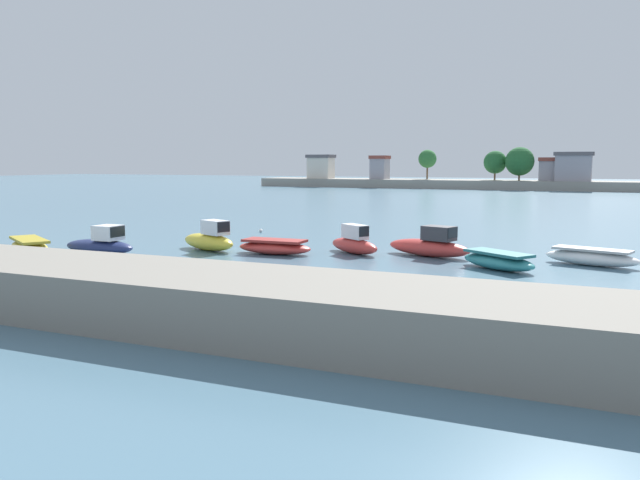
{
  "coord_description": "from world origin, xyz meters",
  "views": [
    {
      "loc": [
        19.08,
        -24.29,
        5.39
      ],
      "look_at": [
        3.63,
        10.74,
        0.72
      ],
      "focal_mm": 35.96,
      "sensor_mm": 36.0,
      "label": 1
    }
  ],
  "objects_px": {
    "moored_boat_4": "(354,243)",
    "mooring_buoy_2": "(321,278)",
    "moored_boat_0": "(29,246)",
    "mooring_buoy_3": "(261,231)",
    "moored_boat_2": "(209,240)",
    "moored_boat_6": "(498,261)",
    "moored_boat_3": "(275,247)",
    "moored_boat_5": "(430,245)",
    "moored_boat_1": "(101,244)",
    "moored_boat_7": "(592,257)"
  },
  "relations": [
    {
      "from": "moored_boat_1",
      "to": "mooring_buoy_2",
      "type": "xyz_separation_m",
      "value": [
        15.35,
        -2.71,
        -0.42
      ]
    },
    {
      "from": "moored_boat_7",
      "to": "moored_boat_6",
      "type": "bearing_deg",
      "value": -126.69
    },
    {
      "from": "moored_boat_5",
      "to": "moored_boat_6",
      "type": "relative_size",
      "value": 1.21
    },
    {
      "from": "moored_boat_3",
      "to": "moored_boat_5",
      "type": "bearing_deg",
      "value": 16.17
    },
    {
      "from": "moored_boat_1",
      "to": "moored_boat_5",
      "type": "relative_size",
      "value": 0.85
    },
    {
      "from": "mooring_buoy_3",
      "to": "moored_boat_6",
      "type": "bearing_deg",
      "value": -27.73
    },
    {
      "from": "moored_boat_0",
      "to": "mooring_buoy_3",
      "type": "height_order",
      "value": "moored_boat_0"
    },
    {
      "from": "moored_boat_5",
      "to": "moored_boat_0",
      "type": "bearing_deg",
      "value": -141.17
    },
    {
      "from": "moored_boat_5",
      "to": "moored_boat_6",
      "type": "bearing_deg",
      "value": -17.35
    },
    {
      "from": "moored_boat_0",
      "to": "moored_boat_2",
      "type": "xyz_separation_m",
      "value": [
        9.07,
        5.4,
        0.25
      ]
    },
    {
      "from": "moored_boat_5",
      "to": "mooring_buoy_3",
      "type": "bearing_deg",
      "value": 172.7
    },
    {
      "from": "moored_boat_2",
      "to": "moored_boat_6",
      "type": "distance_m",
      "value": 17.27
    },
    {
      "from": "moored_boat_2",
      "to": "moored_boat_4",
      "type": "relative_size",
      "value": 1.16
    },
    {
      "from": "moored_boat_0",
      "to": "moored_boat_1",
      "type": "xyz_separation_m",
      "value": [
        4.12,
        1.46,
        0.16
      ]
    },
    {
      "from": "moored_boat_3",
      "to": "moored_boat_5",
      "type": "xyz_separation_m",
      "value": [
        8.64,
        2.76,
        0.22
      ]
    },
    {
      "from": "moored_boat_3",
      "to": "mooring_buoy_3",
      "type": "xyz_separation_m",
      "value": [
        -6.41,
        9.89,
        -0.27
      ]
    },
    {
      "from": "moored_boat_1",
      "to": "moored_boat_2",
      "type": "height_order",
      "value": "moored_boat_2"
    },
    {
      "from": "moored_boat_0",
      "to": "moored_boat_7",
      "type": "distance_m",
      "value": 31.83
    },
    {
      "from": "moored_boat_3",
      "to": "moored_boat_4",
      "type": "relative_size",
      "value": 1.1
    },
    {
      "from": "moored_boat_2",
      "to": "mooring_buoy_3",
      "type": "height_order",
      "value": "moored_boat_2"
    },
    {
      "from": "moored_boat_6",
      "to": "mooring_buoy_3",
      "type": "distance_m",
      "value": 21.81
    },
    {
      "from": "moored_boat_2",
      "to": "moored_boat_7",
      "type": "distance_m",
      "value": 21.81
    },
    {
      "from": "moored_boat_1",
      "to": "moored_boat_4",
      "type": "bearing_deg",
      "value": 24.86
    },
    {
      "from": "moored_boat_0",
      "to": "moored_boat_2",
      "type": "distance_m",
      "value": 10.56
    },
    {
      "from": "moored_boat_3",
      "to": "moored_boat_5",
      "type": "distance_m",
      "value": 9.07
    },
    {
      "from": "moored_boat_7",
      "to": "mooring_buoy_2",
      "type": "height_order",
      "value": "moored_boat_7"
    },
    {
      "from": "moored_boat_4",
      "to": "mooring_buoy_3",
      "type": "height_order",
      "value": "moored_boat_4"
    },
    {
      "from": "mooring_buoy_2",
      "to": "moored_boat_2",
      "type": "bearing_deg",
      "value": 147.41
    },
    {
      "from": "moored_boat_3",
      "to": "mooring_buoy_3",
      "type": "relative_size",
      "value": 16.82
    },
    {
      "from": "moored_boat_1",
      "to": "moored_boat_3",
      "type": "bearing_deg",
      "value": 23.96
    },
    {
      "from": "moored_boat_5",
      "to": "moored_boat_2",
      "type": "bearing_deg",
      "value": -149.04
    },
    {
      "from": "moored_boat_0",
      "to": "moored_boat_6",
      "type": "bearing_deg",
      "value": 42.3
    },
    {
      "from": "moored_boat_0",
      "to": "moored_boat_2",
      "type": "bearing_deg",
      "value": 61.54
    },
    {
      "from": "mooring_buoy_2",
      "to": "mooring_buoy_3",
      "type": "bearing_deg",
      "value": 126.56
    },
    {
      "from": "moored_boat_3",
      "to": "mooring_buoy_2",
      "type": "bearing_deg",
      "value": -50.34
    },
    {
      "from": "moored_boat_4",
      "to": "moored_boat_7",
      "type": "height_order",
      "value": "moored_boat_4"
    },
    {
      "from": "moored_boat_0",
      "to": "moored_boat_3",
      "type": "bearing_deg",
      "value": 53.47
    },
    {
      "from": "moored_boat_1",
      "to": "mooring_buoy_2",
      "type": "distance_m",
      "value": 15.6
    },
    {
      "from": "moored_boat_2",
      "to": "mooring_buoy_3",
      "type": "distance_m",
      "value": 10.33
    },
    {
      "from": "moored_boat_4",
      "to": "mooring_buoy_2",
      "type": "bearing_deg",
      "value": -44.49
    },
    {
      "from": "moored_boat_1",
      "to": "mooring_buoy_3",
      "type": "xyz_separation_m",
      "value": [
        2.92,
        14.06,
        -0.45
      ]
    },
    {
      "from": "moored_boat_2",
      "to": "mooring_buoy_3",
      "type": "relative_size",
      "value": 17.73
    },
    {
      "from": "moored_boat_7",
      "to": "mooring_buoy_2",
      "type": "distance_m",
      "value": 14.89
    },
    {
      "from": "moored_boat_5",
      "to": "moored_boat_6",
      "type": "height_order",
      "value": "moored_boat_5"
    },
    {
      "from": "moored_boat_0",
      "to": "moored_boat_1",
      "type": "distance_m",
      "value": 4.38
    },
    {
      "from": "moored_boat_4",
      "to": "moored_boat_5",
      "type": "relative_size",
      "value": 0.77
    },
    {
      "from": "moored_boat_2",
      "to": "moored_boat_7",
      "type": "relative_size",
      "value": 0.98
    },
    {
      "from": "moored_boat_3",
      "to": "moored_boat_6",
      "type": "height_order",
      "value": "moored_boat_6"
    },
    {
      "from": "moored_boat_6",
      "to": "moored_boat_0",
      "type": "bearing_deg",
      "value": -134.31
    },
    {
      "from": "moored_boat_3",
      "to": "moored_boat_7",
      "type": "distance_m",
      "value": 17.45
    }
  ]
}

